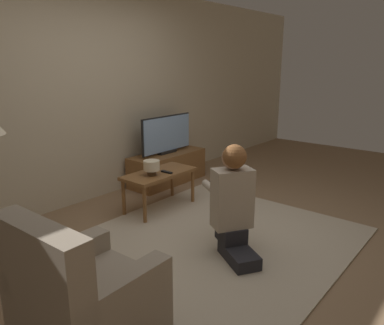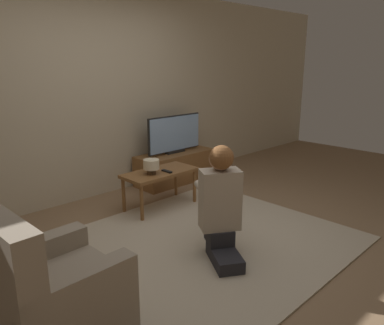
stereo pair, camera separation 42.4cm
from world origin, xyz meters
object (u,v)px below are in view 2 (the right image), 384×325
(armchair, at_px, (52,295))
(person_kneeling, at_px, (220,201))
(tv, at_px, (175,134))
(table_lamp, at_px, (151,165))
(coffee_table, at_px, (160,176))

(armchair, relative_size, person_kneeling, 0.88)
(tv, distance_m, person_kneeling, 2.22)
(person_kneeling, bearing_deg, tv, -89.95)
(person_kneeling, relative_size, table_lamp, 5.54)
(tv, relative_size, coffee_table, 1.05)
(armchair, bearing_deg, coffee_table, -59.09)
(armchair, bearing_deg, person_kneeling, -94.13)
(tv, distance_m, table_lamp, 1.16)
(coffee_table, xyz_separation_m, table_lamp, (-0.14, -0.02, 0.16))
(coffee_table, relative_size, person_kneeling, 0.88)
(armchair, xyz_separation_m, person_kneeling, (1.49, -0.06, 0.23))
(coffee_table, height_order, armchair, armchair)
(person_kneeling, height_order, table_lamp, person_kneeling)
(tv, distance_m, armchair, 3.25)
(tv, relative_size, person_kneeling, 0.93)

